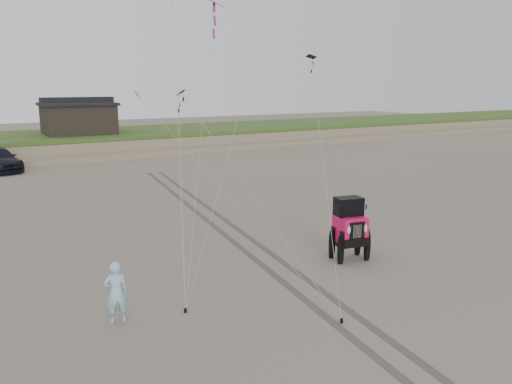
{
  "coord_description": "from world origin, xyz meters",
  "views": [
    {
      "loc": [
        -7.77,
        -11.15,
        6.14
      ],
      "look_at": [
        0.72,
        3.0,
        2.6
      ],
      "focal_mm": 35.0,
      "sensor_mm": 36.0,
      "label": 1
    }
  ],
  "objects": [
    {
      "name": "ground",
      "position": [
        0.0,
        0.0,
        0.0
      ],
      "size": [
        160.0,
        160.0,
        0.0
      ],
      "primitive_type": "plane",
      "color": "#6B6054",
      "rests_on": "ground"
    },
    {
      "name": "man",
      "position": [
        -4.65,
        1.18,
        0.84
      ],
      "size": [
        0.66,
        0.48,
        1.68
      ],
      "primitive_type": "imported",
      "rotation": [
        0.0,
        0.0,
        3.01
      ],
      "color": "#7EB9C3",
      "rests_on": "ground"
    },
    {
      "name": "stake_main",
      "position": [
        -2.89,
        0.78,
        0.06
      ],
      "size": [
        0.08,
        0.08,
        0.12
      ],
      "primitive_type": "cylinder",
      "color": "black",
      "rests_on": "ground"
    },
    {
      "name": "jeep",
      "position": [
        3.86,
        1.73,
        0.9
      ],
      "size": [
        3.01,
        5.17,
        1.81
      ],
      "primitive_type": null,
      "rotation": [
        0.0,
        0.0,
        -0.2
      ],
      "color": "#DE0F56",
      "rests_on": "ground"
    },
    {
      "name": "tire_tracks",
      "position": [
        2.0,
        8.0,
        0.0
      ],
      "size": [
        5.22,
        29.74,
        0.01
      ],
      "color": "#4C443D",
      "rests_on": "ground"
    },
    {
      "name": "cabin",
      "position": [
        2.0,
        37.0,
        3.24
      ],
      "size": [
        6.4,
        5.4,
        3.35
      ],
      "color": "black",
      "rests_on": "dune_ridge"
    },
    {
      "name": "dune_ridge",
      "position": [
        0.0,
        37.5,
        0.82
      ],
      "size": [
        160.0,
        14.25,
        1.73
      ],
      "color": "#7A6B54",
      "rests_on": "ground"
    },
    {
      "name": "stake_aux",
      "position": [
        0.41,
        -1.91,
        0.06
      ],
      "size": [
        0.08,
        0.08,
        0.12
      ],
      "primitive_type": "cylinder",
      "color": "black",
      "rests_on": "ground"
    }
  ]
}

